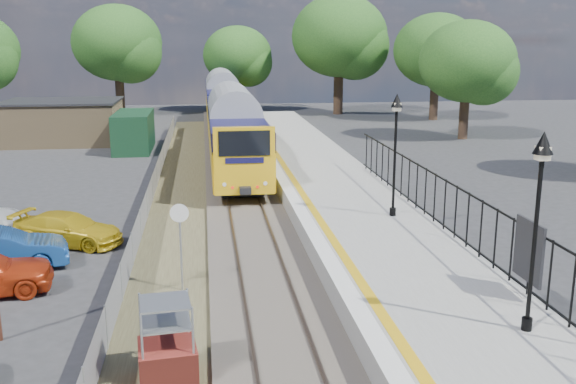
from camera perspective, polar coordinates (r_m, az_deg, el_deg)
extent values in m
plane|color=#2D2D30|center=(18.40, -1.57, -10.33)|extent=(120.00, 120.00, 0.00)
cube|color=#473F38|center=(27.79, -3.72, -1.89)|extent=(3.40, 80.00, 0.20)
cube|color=#4C472D|center=(25.86, -9.85, -3.39)|extent=(2.60, 70.00, 0.06)
cube|color=brown|center=(27.72, -5.21, -1.70)|extent=(0.07, 80.00, 0.14)
cube|color=brown|center=(27.81, -2.24, -1.60)|extent=(0.07, 80.00, 0.14)
cube|color=gray|center=(26.39, 5.71, -1.97)|extent=(5.00, 70.00, 0.90)
cube|color=silver|center=(25.86, 0.87, -1.18)|extent=(0.50, 70.00, 0.01)
cube|color=gold|center=(25.93, 1.97, -1.14)|extent=(0.30, 70.00, 0.01)
cylinder|color=black|center=(15.97, 20.46, -10.93)|extent=(0.24, 0.24, 0.30)
cylinder|color=black|center=(15.33, 21.02, -4.59)|extent=(0.10, 0.10, 3.70)
cube|color=black|center=(14.88, 21.64, 2.58)|extent=(0.08, 0.08, 0.30)
cube|color=beige|center=(14.85, 21.69, 3.23)|extent=(0.26, 0.26, 0.30)
cone|color=black|center=(14.81, 21.77, 4.10)|extent=(0.44, 0.44, 0.50)
cylinder|color=black|center=(24.65, 9.29, -1.74)|extent=(0.24, 0.24, 0.30)
cylinder|color=black|center=(24.24, 9.45, 2.49)|extent=(0.10, 0.10, 3.70)
cube|color=black|center=(23.95, 9.63, 7.08)|extent=(0.08, 0.08, 0.30)
cube|color=beige|center=(23.94, 9.65, 7.48)|extent=(0.26, 0.26, 0.30)
cone|color=black|center=(23.91, 9.67, 8.03)|extent=(0.44, 0.44, 0.50)
cube|color=black|center=(21.49, 15.31, 0.13)|extent=(0.05, 26.00, 0.05)
cube|color=black|center=(17.70, 20.62, -4.92)|extent=(0.08, 1.40, 1.60)
cube|color=#927852|center=(50.18, -19.39, 5.85)|extent=(8.00, 6.00, 3.00)
cube|color=black|center=(50.03, -19.52, 7.61)|extent=(8.20, 6.20, 0.15)
cube|color=#13361B|center=(45.43, -13.55, 5.27)|extent=(2.40, 6.00, 2.60)
cylinder|color=#332319|center=(67.50, -14.69, 8.27)|extent=(0.88, 0.88, 3.85)
ellipsoid|color=#204F1A|center=(67.28, -14.96, 12.70)|extent=(8.80, 8.80, 7.48)
cylinder|color=#332319|center=(69.11, -4.45, 8.47)|extent=(0.72, 0.72, 3.15)
ellipsoid|color=#204F1A|center=(68.88, -4.51, 12.02)|extent=(7.20, 7.20, 6.12)
cylinder|color=#332319|center=(66.41, 4.49, 8.73)|extent=(0.96, 0.96, 4.20)
ellipsoid|color=#204F1A|center=(66.20, 4.58, 13.65)|extent=(9.60, 9.60, 8.16)
cylinder|color=#332319|center=(62.90, 12.84, 7.87)|extent=(0.80, 0.80, 3.50)
ellipsoid|color=#204F1A|center=(62.65, 13.07, 12.19)|extent=(8.00, 8.00, 6.80)
cylinder|color=#332319|center=(51.08, 15.34, 6.33)|extent=(0.72, 0.72, 3.15)
ellipsoid|color=#204F1A|center=(50.77, 15.64, 11.12)|extent=(7.20, 7.20, 6.12)
cube|color=gold|center=(38.14, -4.87, 4.70)|extent=(2.80, 20.00, 1.90)
cube|color=#12113E|center=(37.96, -4.91, 6.64)|extent=(2.82, 20.00, 0.90)
cube|color=black|center=(37.96, -4.91, 6.64)|extent=(2.82, 18.00, 0.70)
cube|color=black|center=(38.33, -4.83, 2.96)|extent=(2.00, 18.00, 0.45)
cube|color=gold|center=(58.57, -5.85, 7.69)|extent=(2.80, 20.00, 1.90)
cube|color=#12113E|center=(58.46, -5.88, 8.96)|extent=(2.82, 20.00, 0.90)
cube|color=black|center=(58.46, -5.88, 8.96)|extent=(2.82, 18.00, 0.70)
cube|color=black|center=(58.70, -5.82, 6.54)|extent=(2.00, 18.00, 0.45)
cube|color=black|center=(27.85, -3.91, 4.33)|extent=(2.24, 0.04, 1.10)
cube|color=maroon|center=(14.74, -10.63, -14.87)|extent=(1.37, 1.37, 0.95)
cylinder|color=#999EA3|center=(19.38, -9.49, -5.35)|extent=(0.06, 0.06, 2.47)
cylinder|color=silver|center=(18.98, -9.64, -1.87)|extent=(0.55, 0.05, 0.55)
imported|color=gold|center=(25.03, -18.97, -3.14)|extent=(4.43, 3.05, 1.19)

